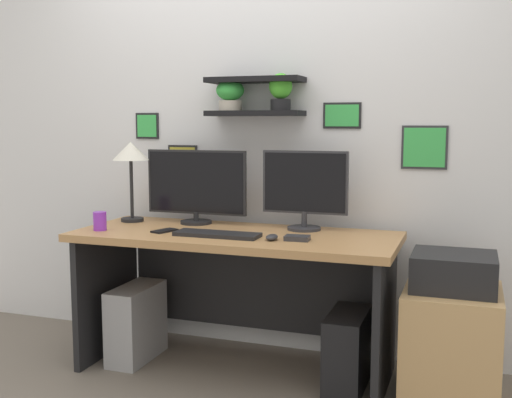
{
  "coord_description": "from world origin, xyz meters",
  "views": [
    {
      "loc": [
        1.17,
        -3.0,
        1.33
      ],
      "look_at": [
        0.1,
        0.05,
        0.93
      ],
      "focal_mm": 43.84,
      "sensor_mm": 36.0,
      "label": 1
    }
  ],
  "objects": [
    {
      "name": "pen_cup",
      "position": [
        -0.71,
        -0.17,
        0.8
      ],
      "size": [
        0.07,
        0.07,
        0.1
      ],
      "primitive_type": "cylinder",
      "color": "purple",
      "rests_on": "desk"
    },
    {
      "name": "monitor_right",
      "position": [
        0.32,
        0.22,
        0.98
      ],
      "size": [
        0.47,
        0.18,
        0.43
      ],
      "color": "#2D2D33",
      "rests_on": "desk"
    },
    {
      "name": "keyboard",
      "position": [
        -0.05,
        -0.12,
        0.76
      ],
      "size": [
        0.44,
        0.14,
        0.02
      ],
      "primitive_type": "cube",
      "color": "black",
      "rests_on": "desk"
    },
    {
      "name": "computer_tower_right",
      "position": [
        0.61,
        -0.03,
        0.2
      ],
      "size": [
        0.18,
        0.4,
        0.39
      ],
      "primitive_type": "cube",
      "color": "black",
      "rests_on": "ground"
    },
    {
      "name": "back_wall_assembly",
      "position": [
        0.0,
        0.44,
        1.35
      ],
      "size": [
        4.4,
        0.24,
        2.7
      ],
      "color": "silver",
      "rests_on": "ground"
    },
    {
      "name": "ground_plane",
      "position": [
        0.0,
        0.0,
        0.0
      ],
      "size": [
        8.0,
        8.0,
        0.0
      ],
      "primitive_type": "plane",
      "color": "#70665B"
    },
    {
      "name": "desk_lamp",
      "position": [
        -0.7,
        0.16,
        1.13
      ],
      "size": [
        0.21,
        0.21,
        0.46
      ],
      "color": "black",
      "rests_on": "desk"
    },
    {
      "name": "monitor_left",
      "position": [
        -0.32,
        0.22,
        0.97
      ],
      "size": [
        0.6,
        0.18,
        0.42
      ],
      "color": "black",
      "rests_on": "desk"
    },
    {
      "name": "scissors_tray",
      "position": [
        0.36,
        -0.09,
        0.76
      ],
      "size": [
        0.13,
        0.09,
        0.02
      ],
      "primitive_type": "cube",
      "rotation": [
        0.0,
        0.0,
        0.07
      ],
      "color": "#2D2D33",
      "rests_on": "desk"
    },
    {
      "name": "desk",
      "position": [
        0.0,
        0.06,
        0.54
      ],
      "size": [
        1.69,
        0.68,
        0.75
      ],
      "color": "tan",
      "rests_on": "ground"
    },
    {
      "name": "cell_phone",
      "position": [
        -0.36,
        -0.09,
        0.76
      ],
      "size": [
        0.11,
        0.16,
        0.01
      ],
      "primitive_type": "cube",
      "rotation": [
        0.0,
        0.0,
        -0.33
      ],
      "color": "black",
      "rests_on": "desk"
    },
    {
      "name": "printer",
      "position": [
        1.1,
        -0.02,
        0.64
      ],
      "size": [
        0.38,
        0.34,
        0.17
      ],
      "primitive_type": "cube",
      "color": "black",
      "rests_on": "drawer_cabinet"
    },
    {
      "name": "computer_mouse",
      "position": [
        0.25,
        -0.13,
        0.77
      ],
      "size": [
        0.06,
        0.09,
        0.03
      ],
      "primitive_type": "ellipsoid",
      "color": "#2D2D33",
      "rests_on": "desk"
    },
    {
      "name": "drawer_cabinet",
      "position": [
        1.1,
        -0.02,
        0.28
      ],
      "size": [
        0.44,
        0.5,
        0.55
      ],
      "primitive_type": "cube",
      "color": "tan",
      "rests_on": "ground"
    },
    {
      "name": "computer_tower_left",
      "position": [
        -0.58,
        -0.03,
        0.21
      ],
      "size": [
        0.18,
        0.4,
        0.42
      ],
      "primitive_type": "cube",
      "color": "#99999E",
      "rests_on": "ground"
    }
  ]
}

